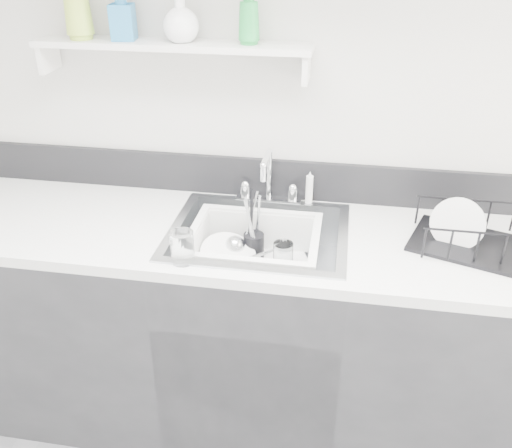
% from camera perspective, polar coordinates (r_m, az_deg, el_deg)
% --- Properties ---
extents(room_shell, '(3.50, 3.00, 2.60)m').
position_cam_1_polar(room_shell, '(0.93, -8.08, 15.92)').
color(room_shell, silver).
rests_on(room_shell, ground).
extents(counter_run, '(3.20, 0.62, 0.92)m').
position_cam_1_polar(counter_run, '(2.22, 0.22, -11.20)').
color(counter_run, '#27272A').
rests_on(counter_run, ground).
extents(backsplash, '(3.20, 0.02, 0.16)m').
position_cam_1_polar(backsplash, '(2.18, 1.53, 4.83)').
color(backsplash, black).
rests_on(backsplash, counter_run).
extents(sink, '(0.64, 0.52, 0.20)m').
position_cam_1_polar(sink, '(2.00, 0.24, -3.08)').
color(sink, silver).
rests_on(sink, counter_run).
extents(faucet, '(0.26, 0.18, 0.23)m').
position_cam_1_polar(faucet, '(2.14, 1.32, 3.78)').
color(faucet, silver).
rests_on(faucet, counter_run).
extents(side_sprayer, '(0.03, 0.03, 0.14)m').
position_cam_1_polar(side_sprayer, '(2.13, 5.63, 3.81)').
color(side_sprayer, white).
rests_on(side_sprayer, counter_run).
extents(wall_shelf, '(1.00, 0.16, 0.12)m').
position_cam_1_polar(wall_shelf, '(2.04, -8.85, 17.92)').
color(wall_shelf, silver).
rests_on(wall_shelf, room_shell).
extents(wash_tub, '(0.58, 0.53, 0.18)m').
position_cam_1_polar(wash_tub, '(1.97, -0.21, -3.08)').
color(wash_tub, white).
rests_on(wash_tub, sink).
extents(plate_stack, '(0.25, 0.25, 0.10)m').
position_cam_1_polar(plate_stack, '(2.02, -2.70, -3.93)').
color(plate_stack, white).
rests_on(plate_stack, wash_tub).
extents(utensil_cup, '(0.08, 0.08, 0.26)m').
position_cam_1_polar(utensil_cup, '(2.07, -0.25, -2.07)').
color(utensil_cup, black).
rests_on(utensil_cup, wash_tub).
extents(ladle, '(0.32, 0.25, 0.09)m').
position_cam_1_polar(ladle, '(2.01, -0.64, -3.58)').
color(ladle, silver).
rests_on(ladle, wash_tub).
extents(tumbler_in_tub, '(0.09, 0.09, 0.11)m').
position_cam_1_polar(tumbler_in_tub, '(2.01, 2.86, -3.37)').
color(tumbler_in_tub, white).
rests_on(tumbler_in_tub, wash_tub).
extents(tumbler_counter, '(0.09, 0.09, 0.11)m').
position_cam_1_polar(tumbler_counter, '(1.78, -7.75, -2.42)').
color(tumbler_counter, white).
rests_on(tumbler_counter, counter_run).
extents(dish_rack, '(0.44, 0.38, 0.13)m').
position_cam_1_polar(dish_rack, '(1.98, 21.64, -0.55)').
color(dish_rack, black).
rests_on(dish_rack, counter_run).
extents(bowl_small, '(0.12, 0.12, 0.04)m').
position_cam_1_polar(bowl_small, '(1.97, 2.65, -5.14)').
color(bowl_small, white).
rests_on(bowl_small, wash_tub).
extents(soap_bottle_a, '(0.12, 0.12, 0.26)m').
position_cam_1_polar(soap_bottle_a, '(2.13, -18.41, 21.37)').
color(soap_bottle_a, '#AFD345').
rests_on(soap_bottle_a, wall_shelf).
extents(soap_bottle_b, '(0.09, 0.09, 0.18)m').
position_cam_1_polar(soap_bottle_b, '(2.08, -13.93, 20.73)').
color(soap_bottle_b, '#277BB6').
rests_on(soap_bottle_b, wall_shelf).
extents(soap_bottle_c, '(0.16, 0.16, 0.16)m').
position_cam_1_polar(soap_bottle_c, '(2.01, -7.95, 20.67)').
color(soap_bottle_c, white).
rests_on(soap_bottle_c, wall_shelf).
extents(soap_bottle_d, '(0.09, 0.09, 0.19)m').
position_cam_1_polar(soap_bottle_d, '(1.95, -0.76, 21.16)').
color(soap_bottle_d, green).
rests_on(soap_bottle_d, wall_shelf).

